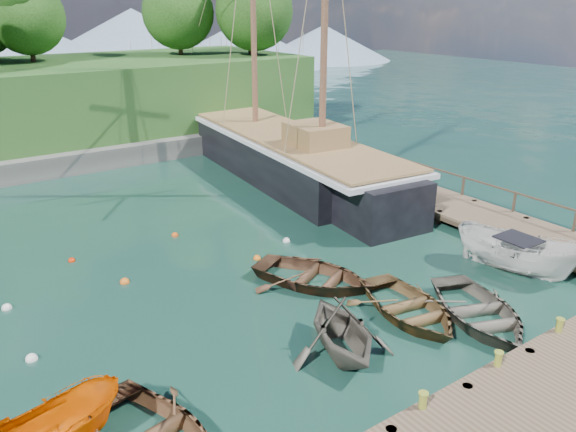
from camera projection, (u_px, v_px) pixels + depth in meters
The scene contains 21 objects.
ground at pixel (325, 325), 18.56m from camera, with size 160.00×160.00×0.00m, color #17382D.
dock_near at pixel (543, 398), 14.50m from camera, with size 20.00×3.20×1.10m.
dock_east at pixel (413, 193), 29.90m from camera, with size 3.20×24.00×1.10m.
bollard_1 at pixel (420, 427), 14.12m from camera, with size 0.26×0.26×0.45m, color olive.
bollard_2 at pixel (494, 383), 15.73m from camera, with size 0.26×0.26×0.45m, color olive.
bollard_3 at pixel (555, 348), 17.33m from camera, with size 0.26×0.26×0.45m, color olive.
rowboat_1 at pixel (341, 354), 17.05m from camera, with size 3.20×3.71×1.95m, color #575246.
rowboat_2 at pixel (408, 316), 19.09m from camera, with size 3.18×4.46×0.92m, color brown.
rowboat_3 at pixel (478, 321), 18.81m from camera, with size 3.36×4.71×0.98m, color #5C564A.
rowboat_4 at pixel (313, 284), 21.22m from camera, with size 3.34×4.68×0.97m, color #503321.
cabin_boat_white at pixel (513, 272), 22.19m from camera, with size 1.84×4.88×1.88m, color silver.
schooner at pixel (286, 159), 33.69m from camera, with size 7.18×28.13×20.72m.
mooring_buoy_0 at pixel (32, 360), 16.76m from camera, with size 0.36×0.36×0.36m, color white.
mooring_buoy_1 at pixel (125, 283), 21.33m from camera, with size 0.36×0.36×0.36m, color orange.
mooring_buoy_2 at pixel (257, 259), 23.29m from camera, with size 0.32×0.32×0.32m, color orange.
mooring_buoy_3 at pixel (286, 242), 24.96m from camera, with size 0.34×0.34×0.34m, color silver.
mooring_buoy_4 at pixel (72, 261), 23.09m from camera, with size 0.28×0.28×0.28m, color red.
mooring_buoy_5 at pixel (175, 236), 25.57m from camera, with size 0.32×0.32×0.32m, color #D54F12.
mooring_buoy_6 at pixel (7, 309), 19.52m from camera, with size 0.35×0.35×0.35m, color white.
mooring_buoy_7 at pixel (321, 266), 22.70m from camera, with size 0.36×0.36×0.36m, color #F05403.
distant_ridge at pixel (17, 47), 72.90m from camera, with size 117.00×40.00×10.00m.
Camera 1 is at (-10.18, -12.45, 10.03)m, focal length 35.00 mm.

